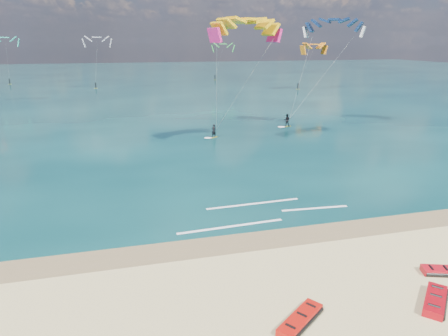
# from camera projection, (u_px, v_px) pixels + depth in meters

# --- Properties ---
(ground) EXTENTS (320.00, 320.00, 0.00)m
(ground) POSITION_uv_depth(u_px,v_px,m) (172.00, 121.00, 57.25)
(ground) COLOR tan
(ground) RESTS_ON ground
(wet_sand_strip) EXTENTS (320.00, 2.40, 0.01)m
(wet_sand_strip) POSITION_uv_depth(u_px,v_px,m) (251.00, 241.00, 23.09)
(wet_sand_strip) COLOR brown
(wet_sand_strip) RESTS_ON ground
(sea) EXTENTS (320.00, 200.00, 0.04)m
(sea) POSITION_uv_depth(u_px,v_px,m) (144.00, 80.00, 116.33)
(sea) COLOR #082A30
(sea) RESTS_ON ground
(packed_kite_left) EXTENTS (2.89, 2.52, 0.39)m
(packed_kite_left) POSITION_uv_depth(u_px,v_px,m) (300.00, 323.00, 16.35)
(packed_kite_left) COLOR red
(packed_kite_left) RESTS_ON ground
(packed_kite_mid) EXTENTS (2.38, 1.66, 0.38)m
(packed_kite_mid) POSITION_uv_depth(u_px,v_px,m) (442.00, 274.00, 19.82)
(packed_kite_mid) COLOR red
(packed_kite_mid) RESTS_ON ground
(packed_kite_right) EXTENTS (2.68, 2.65, 0.42)m
(packed_kite_right) POSITION_uv_depth(u_px,v_px,m) (434.00, 304.00, 17.53)
(packed_kite_right) COLOR #AB0711
(packed_kite_right) RESTS_ON ground
(kitesurfer_main) EXTENTS (8.33, 9.01, 14.52)m
(kitesurfer_main) POSITION_uv_depth(u_px,v_px,m) (229.00, 76.00, 42.26)
(kitesurfer_main) COLOR yellow
(kitesurfer_main) RESTS_ON sea
(kitesurfer_far) EXTENTS (9.78, 7.14, 14.87)m
(kitesurfer_far) POSITION_uv_depth(u_px,v_px,m) (311.00, 68.00, 49.74)
(kitesurfer_far) COLOR #A1C31D
(kitesurfer_far) RESTS_ON sea
(shoreline_foam) EXTENTS (12.12, 3.65, 0.01)m
(shoreline_foam) POSITION_uv_depth(u_px,v_px,m) (262.00, 213.00, 26.74)
(shoreline_foam) COLOR white
(shoreline_foam) RESTS_ON ground
(distant_kites) EXTENTS (75.51, 34.18, 11.80)m
(distant_kites) POSITION_uv_depth(u_px,v_px,m) (130.00, 66.00, 93.83)
(distant_kites) COLOR green
(distant_kites) RESTS_ON ground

